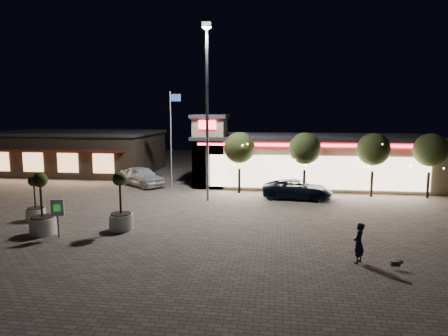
# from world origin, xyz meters

# --- Properties ---
(ground) EXTENTS (90.00, 90.00, 0.00)m
(ground) POSITION_xyz_m (0.00, 0.00, 0.00)
(ground) COLOR #70655A
(ground) RESTS_ON ground
(retail_building) EXTENTS (20.40, 8.40, 6.10)m
(retail_building) POSITION_xyz_m (9.51, 15.82, 2.21)
(retail_building) COLOR gray
(retail_building) RESTS_ON ground
(restaurant_building) EXTENTS (16.40, 11.00, 4.30)m
(restaurant_building) POSITION_xyz_m (-14.00, 19.97, 2.16)
(restaurant_building) COLOR #382D23
(restaurant_building) RESTS_ON ground
(floodlight_pole) EXTENTS (0.60, 0.40, 12.38)m
(floodlight_pole) POSITION_xyz_m (2.00, 8.00, 7.02)
(floodlight_pole) COLOR gray
(floodlight_pole) RESTS_ON ground
(flagpole) EXTENTS (0.95, 0.10, 8.00)m
(flagpole) POSITION_xyz_m (-1.90, 13.00, 4.74)
(flagpole) COLOR white
(flagpole) RESTS_ON ground
(string_tree_a) EXTENTS (2.42, 2.42, 4.79)m
(string_tree_a) POSITION_xyz_m (4.00, 11.00, 3.56)
(string_tree_a) COLOR #332319
(string_tree_a) RESTS_ON ground
(string_tree_b) EXTENTS (2.42, 2.42, 4.79)m
(string_tree_b) POSITION_xyz_m (9.00, 11.00, 3.56)
(string_tree_b) COLOR #332319
(string_tree_b) RESTS_ON ground
(string_tree_c) EXTENTS (2.42, 2.42, 4.79)m
(string_tree_c) POSITION_xyz_m (14.00, 11.00, 3.56)
(string_tree_c) COLOR #332319
(string_tree_c) RESTS_ON ground
(string_tree_d) EXTENTS (2.42, 2.42, 4.79)m
(string_tree_d) POSITION_xyz_m (18.00, 11.00, 3.56)
(string_tree_d) COLOR #332319
(string_tree_d) RESTS_ON ground
(pickup_truck) EXTENTS (5.30, 2.86, 1.41)m
(pickup_truck) POSITION_xyz_m (8.44, 9.51, 0.71)
(pickup_truck) COLOR black
(pickup_truck) RESTS_ON ground
(white_sedan) EXTENTS (5.07, 4.59, 1.67)m
(white_sedan) POSITION_xyz_m (-4.61, 12.87, 0.84)
(white_sedan) COLOR silver
(white_sedan) RESTS_ON ground
(pedestrian) EXTENTS (0.68, 0.76, 1.74)m
(pedestrian) POSITION_xyz_m (10.41, -2.92, 0.87)
(pedestrian) COLOR black
(pedestrian) RESTS_ON ground
(dog) EXTENTS (0.50, 0.20, 0.27)m
(dog) POSITION_xyz_m (11.85, -3.44, 0.27)
(dog) COLOR #59514C
(dog) RESTS_ON ground
(planter_left) EXTENTS (1.09, 1.09, 2.67)m
(planter_left) POSITION_xyz_m (-7.09, 1.42, 0.83)
(planter_left) COLOR silver
(planter_left) RESTS_ON ground
(planter_mid) EXTENTS (1.33, 1.33, 3.26)m
(planter_mid) POSITION_xyz_m (-5.18, -0.94, 1.01)
(planter_mid) COLOR silver
(planter_mid) RESTS_ON ground
(planter_right) EXTENTS (1.29, 1.29, 3.17)m
(planter_right) POSITION_xyz_m (-1.41, 0.34, 0.98)
(planter_right) COLOR silver
(planter_right) RESTS_ON ground
(valet_sign) EXTENTS (0.64, 0.18, 1.96)m
(valet_sign) POSITION_xyz_m (-4.07, -1.34, 1.37)
(valet_sign) COLOR gray
(valet_sign) RESTS_ON ground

